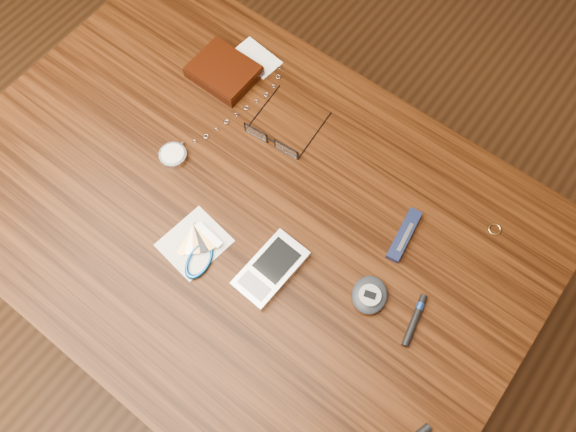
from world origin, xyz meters
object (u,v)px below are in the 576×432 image
(desk, at_px, (245,230))
(notepad_keys, at_px, (198,250))
(wallet_and_card, at_px, (225,71))
(eyeglasses, at_px, (273,139))
(pedometer, at_px, (370,295))
(pocket_watch, at_px, (177,153))
(pocket_knife, at_px, (404,235))
(pda_phone, at_px, (271,269))

(desk, distance_m, notepad_keys, 0.15)
(desk, xyz_separation_m, wallet_and_card, (-0.20, 0.19, 0.11))
(desk, xyz_separation_m, eyeglasses, (-0.03, 0.14, 0.11))
(eyeglasses, xyz_separation_m, pedometer, (0.29, -0.13, 0.00))
(desk, distance_m, eyeglasses, 0.18)
(desk, height_order, pocket_watch, pocket_watch)
(pocket_watch, xyz_separation_m, pocket_knife, (0.40, 0.11, -0.00))
(pedometer, distance_m, notepad_keys, 0.29)
(pda_phone, bearing_deg, pedometer, 21.61)
(desk, relative_size, notepad_keys, 9.01)
(notepad_keys, bearing_deg, eyeglasses, 96.86)
(desk, bearing_deg, pedometer, 0.58)
(desk, distance_m, pocket_knife, 0.30)
(wallet_and_card, height_order, pedometer, same)
(eyeglasses, distance_m, pocket_knife, 0.28)
(pda_phone, relative_size, notepad_keys, 1.12)
(eyeglasses, relative_size, pocket_knife, 1.26)
(desk, height_order, pedometer, pedometer)
(pda_phone, distance_m, pocket_knife, 0.23)
(eyeglasses, bearing_deg, notepad_keys, -83.14)
(pocket_watch, height_order, notepad_keys, pocket_watch)
(pedometer, height_order, notepad_keys, pedometer)
(eyeglasses, height_order, notepad_keys, eyeglasses)
(eyeglasses, xyz_separation_m, pocket_watch, (-0.12, -0.12, -0.00))
(pedometer, bearing_deg, pocket_knife, 95.57)
(pocket_knife, bearing_deg, pda_phone, -127.53)
(desk, xyz_separation_m, pocket_watch, (-0.15, 0.01, 0.11))
(pocket_watch, bearing_deg, pda_phone, -14.64)
(pda_phone, distance_m, pedometer, 0.16)
(wallet_and_card, distance_m, notepad_keys, 0.35)
(pocket_watch, height_order, pedometer, pedometer)
(pocket_watch, bearing_deg, notepad_keys, -37.88)
(pda_phone, bearing_deg, notepad_keys, -158.29)
(pedometer, bearing_deg, wallet_and_card, 157.12)
(wallet_and_card, relative_size, pedometer, 1.92)
(pocket_knife, bearing_deg, wallet_and_card, 170.81)
(pocket_watch, relative_size, notepad_keys, 2.64)
(wallet_and_card, height_order, eyeglasses, same)
(eyeglasses, bearing_deg, pocket_watch, -134.00)
(notepad_keys, height_order, pocket_knife, same)
(pocket_knife, bearing_deg, pedometer, -84.43)
(pda_phone, height_order, notepad_keys, pda_phone)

